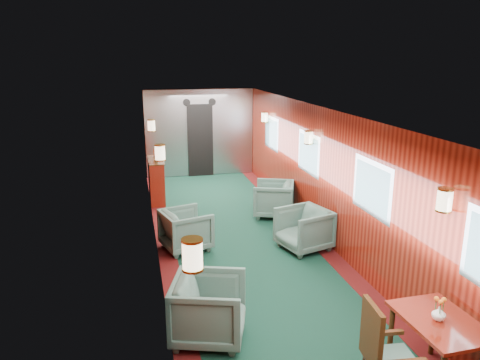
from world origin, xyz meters
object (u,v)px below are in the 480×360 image
Objects in this scene: side_chair at (383,351)px; armchair_left_far at (186,230)px; dining_table at (440,330)px; armchair_left_near at (209,309)px; credenza at (156,180)px; armchair_right_far at (274,199)px; armchair_right_near at (304,229)px.

side_chair reaches higher than armchair_left_far.
dining_table is 1.17× the size of armchair_left_near.
credenza is 2.85m from armchair_right_far.
armchair_left_near is at bearing -5.46° from armchair_right_far.
side_chair is 1.27× the size of armchair_left_near.
dining_table is 7.40m from credenza.
armchair_left_far is at bearing -35.26° from armchair_right_far.
armchair_left_near reaches higher than armchair_left_far.
armchair_right_far reaches higher than dining_table.
dining_table is at bearing -103.79° from armchair_left_near.
credenza reaches higher than armchair_right_near.
credenza is 1.49× the size of armchair_left_near.
credenza is 1.55× the size of armchair_right_far.
armchair_right_near is (0.60, 3.72, -0.22)m from side_chair.
armchair_left_far is (0.04, 2.73, -0.03)m from armchair_left_near.
armchair_left_near is at bearing -58.04° from armchair_right_near.
armchair_left_far is at bearing 16.50° from armchair_left_near.
armchair_right_near reaches higher than armchair_left_far.
armchair_left_near is at bearing 163.12° from armchair_left_far.
side_chair is 3.77m from armchair_right_near.
armchair_left_near is (0.30, -5.68, -0.11)m from credenza.
dining_table is 1.23× the size of armchair_right_near.
dining_table is 3.58m from armchair_right_near.
dining_table is at bearing 22.41° from armchair_right_far.
side_chair reaches higher than armchair_right_far.
side_chair is at bearing -177.61° from armchair_left_far.
credenza reaches higher than armchair_left_near.
armchair_left_near is at bearing 146.92° from dining_table.
armchair_right_far is (1.99, 1.32, 0.01)m from armchair_left_far.
armchair_left_near is (-2.15, 1.30, -0.22)m from dining_table.
credenza is at bearing -161.80° from armchair_right_near.
side_chair is 7.34m from credenza.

